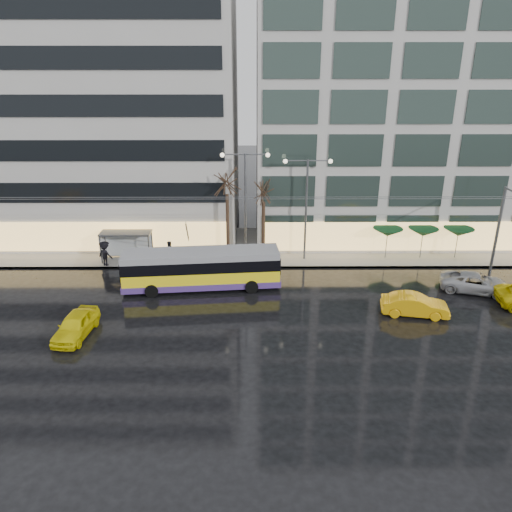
{
  "coord_description": "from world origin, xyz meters",
  "views": [
    {
      "loc": [
        2.68,
        -28.75,
        16.26
      ],
      "look_at": [
        2.84,
        5.0,
        2.71
      ],
      "focal_mm": 35.0,
      "sensor_mm": 36.0,
      "label": 1
    }
  ],
  "objects_px": {
    "bus_shelter": "(122,239)",
    "taxi_a": "(76,325)",
    "trolleybus": "(202,270)",
    "street_lamp_near": "(245,192)"
  },
  "relations": [
    {
      "from": "trolleybus",
      "to": "street_lamp_near",
      "type": "height_order",
      "value": "street_lamp_near"
    },
    {
      "from": "street_lamp_near",
      "to": "taxi_a",
      "type": "relative_size",
      "value": 2.09
    },
    {
      "from": "street_lamp_near",
      "to": "taxi_a",
      "type": "xyz_separation_m",
      "value": [
        -10.4,
        -12.37,
        -5.26
      ]
    },
    {
      "from": "trolleybus",
      "to": "bus_shelter",
      "type": "distance_m",
      "value": 8.97
    },
    {
      "from": "bus_shelter",
      "to": "taxi_a",
      "type": "xyz_separation_m",
      "value": [
        -0.02,
        -12.26,
        -1.23
      ]
    },
    {
      "from": "trolleybus",
      "to": "bus_shelter",
      "type": "xyz_separation_m",
      "value": [
        -7.17,
        5.37,
        0.51
      ]
    },
    {
      "from": "trolleybus",
      "to": "taxi_a",
      "type": "xyz_separation_m",
      "value": [
        -7.19,
        -6.89,
        -0.72
      ]
    },
    {
      "from": "street_lamp_near",
      "to": "taxi_a",
      "type": "height_order",
      "value": "street_lamp_near"
    },
    {
      "from": "trolleybus",
      "to": "bus_shelter",
      "type": "relative_size",
      "value": 2.8
    },
    {
      "from": "taxi_a",
      "to": "trolleybus",
      "type": "bearing_deg",
      "value": 50.22
    }
  ]
}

